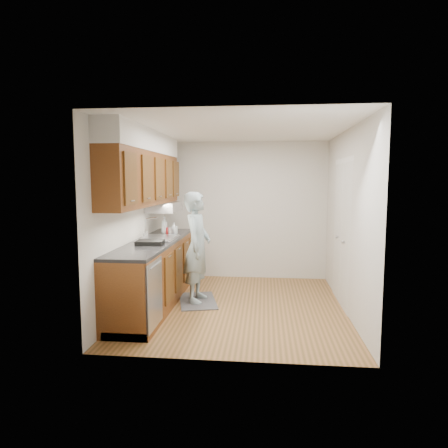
% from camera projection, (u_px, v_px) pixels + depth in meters
% --- Properties ---
extents(floor, '(3.50, 3.50, 0.00)m').
position_uv_depth(floor, '(237.00, 306.00, 5.74)').
color(floor, '#946338').
rests_on(floor, ground).
extents(ceiling, '(3.50, 3.50, 0.00)m').
position_uv_depth(ceiling, '(238.00, 129.00, 5.46)').
color(ceiling, white).
rests_on(ceiling, wall_left).
extents(wall_left, '(0.02, 3.50, 2.50)m').
position_uv_depth(wall_left, '(134.00, 219.00, 5.75)').
color(wall_left, beige).
rests_on(wall_left, floor).
extents(wall_right, '(0.02, 3.50, 2.50)m').
position_uv_depth(wall_right, '(347.00, 221.00, 5.45)').
color(wall_right, beige).
rests_on(wall_right, floor).
extents(wall_back, '(3.00, 0.02, 2.50)m').
position_uv_depth(wall_back, '(244.00, 210.00, 7.33)').
color(wall_back, beige).
rests_on(wall_back, floor).
extents(counter, '(0.64, 2.80, 1.30)m').
position_uv_depth(counter, '(155.00, 271.00, 5.81)').
color(counter, brown).
rests_on(counter, floor).
extents(upper_cabinets, '(0.47, 2.80, 1.21)m').
position_uv_depth(upper_cabinets, '(145.00, 170.00, 5.70)').
color(upper_cabinets, brown).
rests_on(upper_cabinets, wall_left).
extents(closet_door, '(0.02, 1.22, 2.05)m').
position_uv_depth(closet_door, '(341.00, 234.00, 5.77)').
color(closet_door, white).
rests_on(closet_door, wall_right).
extents(floor_mat, '(0.72, 0.99, 0.02)m').
position_uv_depth(floor_mat, '(198.00, 301.00, 5.97)').
color(floor_mat, '#5D5D60').
rests_on(floor_mat, floor).
extents(person, '(0.48, 0.68, 1.84)m').
position_uv_depth(person, '(197.00, 240.00, 5.87)').
color(person, '#879EA4').
rests_on(person, floor_mat).
extents(soap_bottle_a, '(0.15, 0.15, 0.27)m').
position_uv_depth(soap_bottle_a, '(164.00, 225.00, 6.51)').
color(soap_bottle_a, silver).
rests_on(soap_bottle_a, counter).
extents(soap_bottle_b, '(0.10, 0.10, 0.18)m').
position_uv_depth(soap_bottle_b, '(174.00, 228.00, 6.45)').
color(soap_bottle_b, silver).
rests_on(soap_bottle_b, counter).
extents(soap_bottle_c, '(0.16, 0.16, 0.16)m').
position_uv_depth(soap_bottle_c, '(174.00, 228.00, 6.53)').
color(soap_bottle_c, silver).
rests_on(soap_bottle_c, counter).
extents(soda_can, '(0.08, 0.08, 0.11)m').
position_uv_depth(soda_can, '(168.00, 231.00, 6.43)').
color(soda_can, red).
rests_on(soda_can, counter).
extents(steel_can, '(0.08, 0.08, 0.12)m').
position_uv_depth(steel_can, '(170.00, 231.00, 6.33)').
color(steel_can, '#A5A5AA').
rests_on(steel_can, counter).
extents(dish_rack, '(0.38, 0.33, 0.06)m').
position_uv_depth(dish_rack, '(150.00, 242.00, 5.40)').
color(dish_rack, black).
rests_on(dish_rack, counter).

